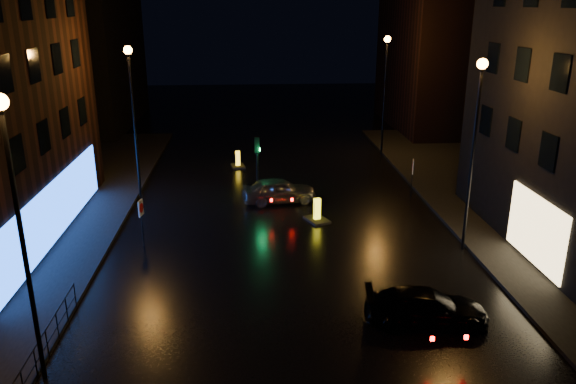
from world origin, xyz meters
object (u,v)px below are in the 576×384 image
(silver_hatchback, at_px, (279,190))
(bollard_far, at_px, (238,163))
(traffic_signal, at_px, (258,187))
(road_sign_right, at_px, (413,170))
(bollard_near, at_px, (317,216))
(dark_sedan, at_px, (426,307))
(road_sign_left, at_px, (141,212))

(silver_hatchback, xyz_separation_m, bollard_far, (-2.37, 7.22, -0.45))
(traffic_signal, distance_m, silver_hatchback, 1.66)
(road_sign_right, bearing_deg, bollard_far, -21.45)
(traffic_signal, distance_m, bollard_far, 6.17)
(silver_hatchback, height_order, bollard_near, silver_hatchback)
(silver_hatchback, xyz_separation_m, dark_sedan, (4.33, -12.70, -0.08))
(dark_sedan, bearing_deg, road_sign_left, 62.99)
(dark_sedan, height_order, bollard_far, dark_sedan)
(dark_sedan, xyz_separation_m, road_sign_right, (3.04, 12.59, 1.12))
(traffic_signal, bearing_deg, road_sign_left, -128.50)
(traffic_signal, relative_size, road_sign_right, 1.50)
(dark_sedan, bearing_deg, traffic_signal, 28.35)
(road_sign_left, bearing_deg, traffic_signal, 60.92)
(bollard_far, bearing_deg, road_sign_right, -46.27)
(silver_hatchback, bearing_deg, bollard_near, -156.18)
(bollard_far, bearing_deg, dark_sedan, -80.73)
(traffic_signal, height_order, dark_sedan, traffic_signal)
(silver_hatchback, relative_size, dark_sedan, 0.96)
(dark_sedan, height_order, road_sign_right, road_sign_right)
(bollard_near, height_order, road_sign_left, road_sign_left)
(road_sign_left, xyz_separation_m, road_sign_right, (13.82, 5.37, 0.07))
(dark_sedan, bearing_deg, bollard_near, 21.60)
(bollard_near, height_order, road_sign_right, road_sign_right)
(silver_hatchback, distance_m, bollard_near, 3.45)
(silver_hatchback, height_order, dark_sedan, silver_hatchback)
(dark_sedan, distance_m, bollard_near, 10.10)
(silver_hatchback, distance_m, road_sign_right, 7.45)
(road_sign_left, bearing_deg, road_sign_right, 30.65)
(bollard_near, bearing_deg, road_sign_right, 4.24)
(traffic_signal, bearing_deg, road_sign_right, -8.60)
(bollard_near, bearing_deg, traffic_signal, 102.69)
(traffic_signal, xyz_separation_m, bollard_far, (-1.22, 6.04, -0.26))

